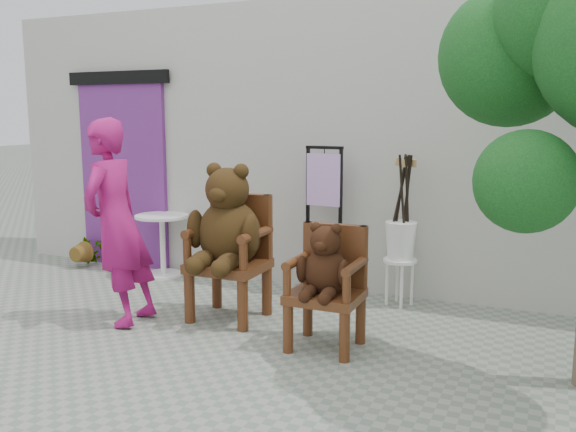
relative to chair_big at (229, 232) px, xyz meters
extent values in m
plane|color=gray|center=(0.87, -1.32, -0.79)|extent=(60.00, 60.00, 0.00)
cube|color=#B9B7AD|center=(0.87, 1.78, 0.71)|extent=(9.00, 1.00, 3.00)
cube|color=#692879|center=(-2.13, 1.26, 0.31)|extent=(1.20, 0.08, 2.20)
cube|color=black|center=(-2.13, 1.22, 1.46)|extent=(1.40, 0.06, 0.15)
cylinder|color=#41200E|center=(-0.26, -0.25, -0.57)|extent=(0.10, 0.10, 0.44)
cylinder|color=#41200E|center=(-0.26, 0.23, -0.57)|extent=(0.10, 0.10, 0.44)
cylinder|color=#41200E|center=(0.26, -0.25, -0.57)|extent=(0.10, 0.10, 0.44)
cylinder|color=#41200E|center=(0.26, 0.23, -0.57)|extent=(0.10, 0.10, 0.44)
cube|color=#41200E|center=(0.00, -0.01, -0.30)|extent=(0.63, 0.58, 0.08)
cube|color=#41200E|center=(0.00, 0.24, 0.03)|extent=(0.60, 0.08, 0.58)
cylinder|color=#41200E|center=(-0.27, 0.24, 0.03)|extent=(0.08, 0.08, 0.58)
cylinder|color=#41200E|center=(-0.27, -0.25, -0.13)|extent=(0.07, 0.07, 0.26)
cylinder|color=#41200E|center=(-0.27, -0.01, 0.00)|extent=(0.08, 0.55, 0.08)
cylinder|color=#41200E|center=(0.27, 0.24, 0.03)|extent=(0.08, 0.08, 0.58)
cylinder|color=#41200E|center=(0.27, -0.25, -0.13)|extent=(0.07, 0.07, 0.26)
cylinder|color=#41200E|center=(0.27, -0.01, 0.00)|extent=(0.08, 0.55, 0.08)
ellipsoid|color=black|center=(0.00, 0.02, -0.01)|extent=(0.58, 0.49, 0.61)
sphere|color=black|center=(0.00, -0.01, 0.38)|extent=(0.38, 0.38, 0.38)
ellipsoid|color=black|center=(0.00, -0.16, 0.36)|extent=(0.17, 0.14, 0.14)
sphere|color=black|center=(-0.13, 0.00, 0.55)|extent=(0.13, 0.13, 0.13)
sphere|color=black|center=(0.13, 0.00, 0.55)|extent=(0.13, 0.13, 0.13)
ellipsoid|color=black|center=(-0.27, -0.11, 0.03)|extent=(0.13, 0.19, 0.35)
ellipsoid|color=black|center=(-0.13, -0.24, -0.21)|extent=(0.17, 0.34, 0.17)
sphere|color=black|center=(-0.13, -0.38, -0.23)|extent=(0.16, 0.16, 0.16)
ellipsoid|color=black|center=(0.27, -0.11, 0.03)|extent=(0.13, 0.19, 0.35)
ellipsoid|color=black|center=(0.13, -0.24, -0.21)|extent=(0.17, 0.34, 0.17)
sphere|color=black|center=(0.13, -0.38, -0.23)|extent=(0.16, 0.16, 0.16)
cylinder|color=#41200E|center=(0.81, -0.54, -0.60)|extent=(0.08, 0.08, 0.38)
cylinder|color=#41200E|center=(0.81, -0.13, -0.60)|extent=(0.08, 0.08, 0.38)
cylinder|color=#41200E|center=(1.26, -0.54, -0.60)|extent=(0.08, 0.08, 0.38)
cylinder|color=#41200E|center=(1.26, -0.13, -0.60)|extent=(0.08, 0.08, 0.38)
cube|color=#41200E|center=(1.04, -0.33, -0.37)|extent=(0.55, 0.50, 0.07)
cube|color=#41200E|center=(1.04, -0.12, -0.08)|extent=(0.52, 0.07, 0.50)
cylinder|color=#41200E|center=(0.80, -0.12, -0.08)|extent=(0.07, 0.07, 0.50)
cylinder|color=#41200E|center=(0.80, -0.54, -0.22)|extent=(0.06, 0.06, 0.23)
cylinder|color=#41200E|center=(0.80, -0.33, -0.10)|extent=(0.07, 0.48, 0.07)
cylinder|color=#41200E|center=(1.27, -0.12, -0.08)|extent=(0.07, 0.07, 0.50)
cylinder|color=#41200E|center=(1.27, -0.54, -0.22)|extent=(0.06, 0.06, 0.23)
cylinder|color=#41200E|center=(1.27, -0.33, -0.10)|extent=(0.07, 0.48, 0.07)
ellipsoid|color=black|center=(1.04, -0.32, -0.18)|extent=(0.36, 0.31, 0.38)
sphere|color=black|center=(1.04, -0.34, 0.07)|extent=(0.24, 0.24, 0.24)
ellipsoid|color=black|center=(1.04, -0.43, 0.05)|extent=(0.11, 0.09, 0.09)
sphere|color=black|center=(0.95, -0.33, 0.17)|extent=(0.08, 0.08, 0.08)
sphere|color=black|center=(1.12, -0.33, 0.17)|extent=(0.08, 0.08, 0.08)
ellipsoid|color=black|center=(0.87, -0.40, -0.15)|extent=(0.08, 0.12, 0.22)
ellipsoid|color=black|center=(0.96, -0.48, -0.30)|extent=(0.11, 0.21, 0.11)
sphere|color=black|center=(0.96, -0.57, -0.31)|extent=(0.10, 0.10, 0.10)
ellipsoid|color=black|center=(1.21, -0.40, -0.15)|extent=(0.08, 0.12, 0.22)
ellipsoid|color=black|center=(1.11, -0.48, -0.30)|extent=(0.11, 0.21, 0.11)
sphere|color=black|center=(1.11, -0.57, -0.31)|extent=(0.10, 0.10, 0.10)
imported|color=#9F1360|center=(-0.84, -0.47, 0.10)|extent=(0.48, 0.68, 1.78)
cylinder|color=white|center=(-1.42, 1.00, -0.10)|extent=(0.60, 0.60, 0.03)
cylinder|color=white|center=(-1.42, 1.00, -0.44)|extent=(0.06, 0.06, 0.68)
cylinder|color=white|center=(-1.42, 1.00, -0.77)|extent=(0.44, 0.44, 0.03)
cube|color=black|center=(0.34, 1.05, -0.04)|extent=(0.03, 0.03, 1.50)
cube|color=black|center=(0.70, 1.02, -0.04)|extent=(0.03, 0.03, 1.50)
cube|color=black|center=(0.52, 1.03, 0.71)|extent=(0.40, 0.06, 0.03)
cube|color=black|center=(0.52, 1.03, -0.76)|extent=(0.48, 0.39, 0.06)
cube|color=#C99BE1|center=(0.52, 1.02, 0.39)|extent=(0.36, 0.07, 0.52)
cylinder|color=black|center=(0.52, 1.03, 0.68)|extent=(0.01, 0.01, 0.08)
cylinder|color=white|center=(1.31, 0.99, -0.35)|extent=(0.32, 0.32, 0.03)
cylinder|color=white|center=(1.40, 1.08, -0.57)|extent=(0.03, 0.03, 0.44)
cylinder|color=white|center=(1.23, 1.08, -0.57)|extent=(0.03, 0.03, 0.44)
cylinder|color=white|center=(1.23, 0.91, -0.57)|extent=(0.03, 0.03, 0.44)
cylinder|color=white|center=(1.40, 0.91, -0.57)|extent=(0.03, 0.03, 0.44)
cylinder|color=black|center=(1.28, 1.03, 0.27)|extent=(0.16, 0.14, 0.79)
cylinder|color=#9B7646|center=(1.24, 1.08, 0.59)|extent=(0.05, 0.05, 0.08)
cylinder|color=black|center=(1.33, 0.95, 0.27)|extent=(0.09, 0.04, 0.80)
cylinder|color=#9B7646|center=(1.33, 0.92, 0.59)|extent=(0.04, 0.04, 0.07)
cylinder|color=black|center=(1.35, 1.03, 0.27)|extent=(0.11, 0.12, 0.79)
cylinder|color=#9B7646|center=(1.39, 1.06, 0.59)|extent=(0.04, 0.04, 0.08)
cylinder|color=black|center=(1.36, 1.01, 0.27)|extent=(0.07, 0.11, 0.80)
cylinder|color=#9B7646|center=(1.39, 1.03, 0.59)|extent=(0.04, 0.04, 0.08)
cylinder|color=black|center=(1.28, 1.03, 0.27)|extent=(0.10, 0.08, 0.80)
cylinder|color=#9B7646|center=(1.27, 1.06, 0.59)|extent=(0.04, 0.04, 0.08)
cylinder|color=black|center=(1.36, 0.99, 0.27)|extent=(0.04, 0.18, 0.79)
cylinder|color=#9B7646|center=(1.42, 0.99, 0.59)|extent=(0.04, 0.05, 0.08)
sphere|color=#0F3715|center=(2.28, -0.09, 1.42)|extent=(0.97, 0.97, 0.97)
sphere|color=#0F3715|center=(2.62, -0.44, 1.65)|extent=(0.87, 0.87, 0.87)
sphere|color=#0F3715|center=(2.60, -0.17, 1.71)|extent=(0.82, 0.82, 0.82)
sphere|color=#0F3715|center=(2.46, -0.81, 0.64)|extent=(0.61, 0.61, 0.61)
imported|color=#0F3715|center=(-2.53, 1.03, -0.57)|extent=(0.40, 0.35, 0.44)
camera|label=1|loc=(2.60, -4.64, 1.01)|focal=38.00mm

